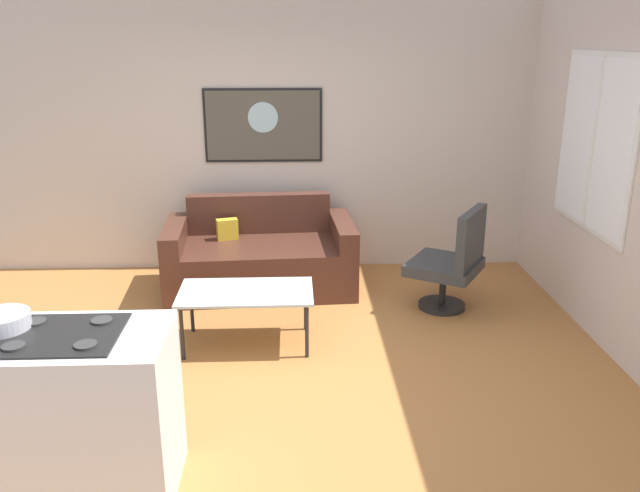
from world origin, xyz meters
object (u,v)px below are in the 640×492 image
at_px(wall_painting, 263,125).
at_px(coffee_table, 246,295).
at_px(mixing_bowl, 2,323).
at_px(armchair, 453,261).
at_px(couch, 260,258).

bearing_deg(wall_painting, coffee_table, -92.75).
xyz_separation_m(mixing_bowl, wall_painting, (1.19, 3.46, 0.53)).
bearing_deg(wall_painting, armchair, -35.68).
height_order(couch, mixing_bowl, mixing_bowl).
distance_m(mixing_bowl, wall_painting, 3.69).
distance_m(couch, armchair, 1.83).
distance_m(coffee_table, mixing_bowl, 2.05).
distance_m(armchair, mixing_bowl, 3.68).
bearing_deg(mixing_bowl, coffee_table, 56.04).
height_order(mixing_bowl, wall_painting, wall_painting).
distance_m(couch, mixing_bowl, 3.15).
relative_size(armchair, mixing_bowl, 3.39).
height_order(couch, wall_painting, wall_painting).
xyz_separation_m(armchair, mixing_bowl, (-2.87, -2.25, 0.50)).
distance_m(coffee_table, wall_painting, 2.11).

